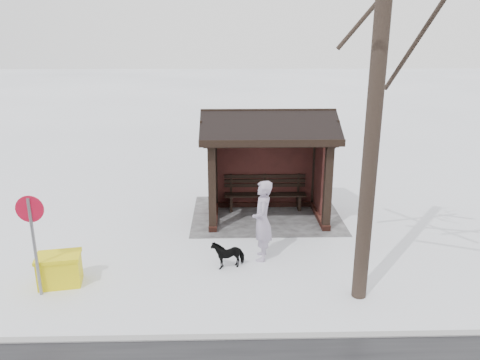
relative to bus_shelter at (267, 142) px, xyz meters
The scene contains 8 objects.
ground 2.17m from the bus_shelter, 90.00° to the left, with size 120.00×120.00×0.00m, color white.
kerb 6.05m from the bus_shelter, 90.00° to the left, with size 120.00×0.15×0.06m, color gray.
trampled_patch 2.16m from the bus_shelter, 90.00° to the right, with size 4.20×3.20×0.02m, color gray.
bus_shelter is the anchor object (origin of this frame).
pedestrian 2.96m from the bus_shelter, 83.27° to the left, with size 0.69×0.45×1.88m, color #9C8FA8.
dog 3.73m from the bus_shelter, 70.10° to the left, with size 0.33×0.72×0.61m, color black.
grit_bin 6.19m from the bus_shelter, 39.32° to the left, with size 0.97×0.74×0.67m.
road_sign 6.40m from the bus_shelter, 40.46° to the left, with size 0.53×0.09×2.09m.
Camera 1 is at (1.08, 12.34, 4.98)m, focal length 35.00 mm.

